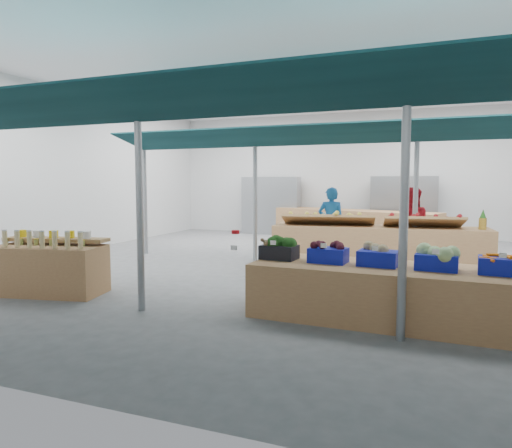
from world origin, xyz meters
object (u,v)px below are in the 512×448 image
(vendor_left, at_px, (331,223))
(vendor_right, at_px, (411,226))
(bottle_shelf, at_px, (50,267))
(veg_counter, at_px, (393,294))
(crate_stack, at_px, (418,292))
(fruit_counter, at_px, (378,248))

(vendor_left, distance_m, vendor_right, 1.80)
(bottle_shelf, distance_m, veg_counter, 5.37)
(crate_stack, distance_m, vendor_left, 4.78)
(bottle_shelf, distance_m, crate_stack, 5.70)
(bottle_shelf, relative_size, vendor_right, 1.11)
(bottle_shelf, xyz_separation_m, veg_counter, (5.36, 0.41, -0.07))
(fruit_counter, relative_size, crate_stack, 6.48)
(fruit_counter, height_order, vendor_right, vendor_right)
(veg_counter, height_order, fruit_counter, fruit_counter)
(vendor_right, bearing_deg, veg_counter, 85.53)
(bottle_shelf, bearing_deg, vendor_right, 31.90)
(veg_counter, distance_m, fruit_counter, 3.58)
(vendor_right, bearing_deg, crate_stack, 89.41)
(vendor_right, bearing_deg, bottle_shelf, 39.11)
(vendor_right, bearing_deg, fruit_counter, 57.37)
(veg_counter, bearing_deg, vendor_left, 113.22)
(bottle_shelf, distance_m, vendor_left, 6.21)
(crate_stack, xyz_separation_m, vendor_left, (-2.06, 4.28, 0.52))
(fruit_counter, distance_m, vendor_left, 1.68)
(veg_counter, xyz_separation_m, vendor_right, (0.04, 4.64, 0.50))
(veg_counter, bearing_deg, fruit_counter, 101.45)
(crate_stack, height_order, vendor_right, vendor_right)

